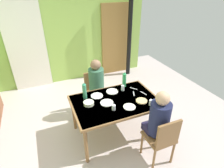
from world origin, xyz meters
name	(u,v)px	position (x,y,z in m)	size (l,w,h in m)	color
ground_plane	(93,139)	(0.00, 0.00, 0.00)	(6.52, 6.52, 0.00)	#C2B2B1
wall_back	(60,30)	(0.00, 2.51, 1.40)	(4.63, 0.10, 2.81)	#98C156
door_wooden	(115,40)	(1.49, 2.43, 1.00)	(0.80, 0.05, 2.00)	olive
stove_pipe_column	(130,27)	(1.81, 2.16, 1.40)	(0.12, 0.12, 2.81)	black
curtain_panel	(26,44)	(-0.85, 2.41, 1.18)	(0.90, 0.03, 2.36)	white
dining_table	(115,104)	(0.43, -0.01, 0.66)	(1.46, 0.97, 0.73)	brown
chair_near_diner	(162,138)	(0.81, -0.85, 0.50)	(0.40, 0.40, 0.87)	brown
chair_far_diner	(95,90)	(0.33, 0.82, 0.50)	(0.40, 0.40, 0.87)	brown
person_near_diner	(159,117)	(0.81, -0.71, 0.78)	(0.30, 0.37, 0.77)	#242143
person_far_diner	(97,81)	(0.33, 0.69, 0.78)	(0.30, 0.37, 0.77)	#325D54
water_bottle_green_near	(124,80)	(0.78, 0.37, 0.87)	(0.07, 0.07, 0.30)	#35A259
water_bottle_green_far	(85,91)	(-0.02, 0.27, 0.87)	(0.07, 0.07, 0.31)	#3A8C64
serving_bowl_center	(89,103)	(-0.02, 0.06, 0.75)	(0.17, 0.17, 0.06)	silver
dinner_plate_near_left	(129,107)	(0.56, -0.26, 0.73)	(0.20, 0.20, 0.01)	white
dinner_plate_near_right	(107,103)	(0.27, -0.02, 0.73)	(0.22, 0.22, 0.01)	white
dinner_plate_far_center	(112,91)	(0.49, 0.28, 0.73)	(0.22, 0.22, 0.01)	white
dinner_plate_far_side	(97,96)	(0.19, 0.25, 0.73)	(0.21, 0.21, 0.01)	white
drinking_glass_by_near_diner	(123,88)	(0.69, 0.25, 0.78)	(0.06, 0.06, 0.10)	silver
drinking_glass_by_far_diner	(151,103)	(0.91, -0.35, 0.78)	(0.06, 0.06, 0.10)	silver
drinking_glass_spare_center	(114,107)	(0.30, -0.22, 0.77)	(0.06, 0.06, 0.09)	silver
bread_plate_sliced	(142,101)	(0.83, -0.20, 0.74)	(0.19, 0.19, 0.02)	#DBB77A
cutlery_knife_near	(143,93)	(0.99, 0.01, 0.73)	(0.15, 0.02, 0.00)	silver
cutlery_fork_near	(134,94)	(0.82, 0.07, 0.73)	(0.15, 0.02, 0.00)	silver
cutlery_knife_far	(133,88)	(0.91, 0.23, 0.73)	(0.15, 0.02, 0.00)	silver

